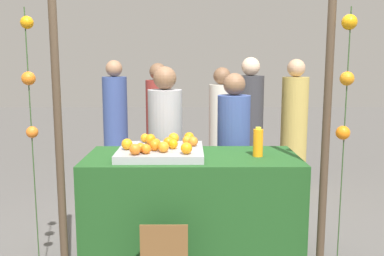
{
  "coord_description": "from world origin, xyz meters",
  "views": [
    {
      "loc": [
        -0.02,
        -3.34,
        1.66
      ],
      "look_at": [
        0.0,
        0.15,
        1.11
      ],
      "focal_mm": 39.84,
      "sensor_mm": 36.0,
      "label": 1
    }
  ],
  "objects_px": {
    "vendor_right": "(233,159)",
    "orange_0": "(193,141)",
    "orange_1": "(187,140)",
    "stall_counter": "(192,210)",
    "vendor_left": "(166,157)",
    "juice_bottle": "(258,142)"
  },
  "relations": [
    {
      "from": "orange_0",
      "to": "juice_bottle",
      "type": "bearing_deg",
      "value": -12.07
    },
    {
      "from": "juice_bottle",
      "to": "orange_0",
      "type": "bearing_deg",
      "value": 167.93
    },
    {
      "from": "stall_counter",
      "to": "juice_bottle",
      "type": "relative_size",
      "value": 7.24
    },
    {
      "from": "juice_bottle",
      "to": "vendor_left",
      "type": "relative_size",
      "value": 0.15
    },
    {
      "from": "orange_0",
      "to": "vendor_right",
      "type": "distance_m",
      "value": 0.76
    },
    {
      "from": "orange_0",
      "to": "vendor_left",
      "type": "relative_size",
      "value": 0.05
    },
    {
      "from": "stall_counter",
      "to": "orange_1",
      "type": "xyz_separation_m",
      "value": [
        -0.04,
        0.14,
        0.55
      ]
    },
    {
      "from": "vendor_right",
      "to": "orange_0",
      "type": "bearing_deg",
      "value": -123.77
    },
    {
      "from": "orange_1",
      "to": "stall_counter",
      "type": "bearing_deg",
      "value": -73.88
    },
    {
      "from": "stall_counter",
      "to": "vendor_left",
      "type": "distance_m",
      "value": 0.75
    },
    {
      "from": "vendor_left",
      "to": "orange_1",
      "type": "bearing_deg",
      "value": -67.45
    },
    {
      "from": "stall_counter",
      "to": "orange_0",
      "type": "xyz_separation_m",
      "value": [
        0.01,
        0.08,
        0.56
      ]
    },
    {
      "from": "vendor_left",
      "to": "vendor_right",
      "type": "bearing_deg",
      "value": 1.87
    },
    {
      "from": "vendor_left",
      "to": "juice_bottle",
      "type": "bearing_deg",
      "value": -41.08
    },
    {
      "from": "stall_counter",
      "to": "orange_1",
      "type": "height_order",
      "value": "orange_1"
    },
    {
      "from": "vendor_left",
      "to": "stall_counter",
      "type": "bearing_deg",
      "value": -68.8
    },
    {
      "from": "orange_1",
      "to": "vendor_right",
      "type": "distance_m",
      "value": 0.75
    },
    {
      "from": "orange_1",
      "to": "orange_0",
      "type": "bearing_deg",
      "value": -49.59
    },
    {
      "from": "stall_counter",
      "to": "orange_0",
      "type": "relative_size",
      "value": 21.45
    },
    {
      "from": "orange_1",
      "to": "juice_bottle",
      "type": "xyz_separation_m",
      "value": [
        0.56,
        -0.17,
        0.01
      ]
    },
    {
      "from": "orange_1",
      "to": "vendor_left",
      "type": "height_order",
      "value": "vendor_left"
    },
    {
      "from": "orange_1",
      "to": "vendor_right",
      "type": "relative_size",
      "value": 0.05
    }
  ]
}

